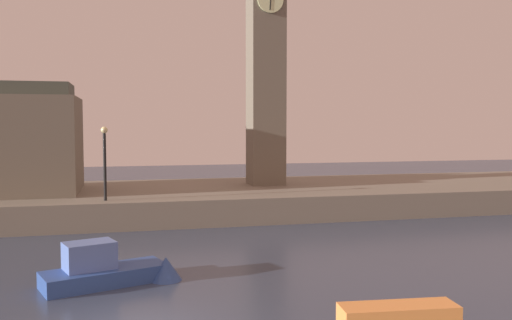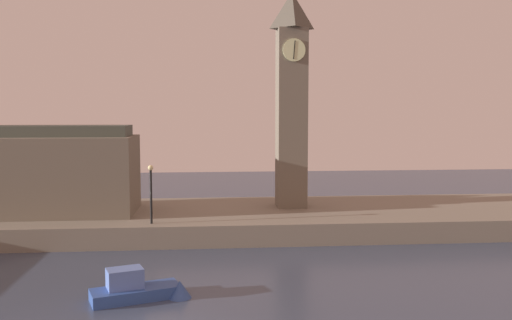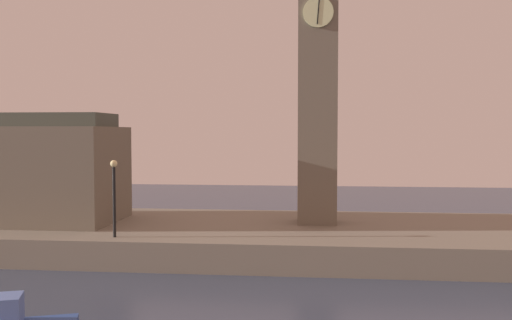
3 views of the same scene
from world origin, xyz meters
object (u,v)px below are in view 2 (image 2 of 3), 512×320
(clock_tower, at_px, (291,98))
(streetlamp, at_px, (151,187))
(boat_tour_blue, at_px, (146,289))
(parliament_hall, at_px, (22,169))

(clock_tower, xyz_separation_m, streetlamp, (-10.31, -5.68, -6.11))
(streetlamp, height_order, boat_tour_blue, streetlamp)
(streetlamp, distance_m, boat_tour_blue, 11.18)
(boat_tour_blue, bearing_deg, streetlamp, 94.23)
(clock_tower, relative_size, parliament_hall, 1.08)
(streetlamp, bearing_deg, clock_tower, 28.87)
(streetlamp, bearing_deg, parliament_hall, 155.19)
(streetlamp, xyz_separation_m, boat_tour_blue, (0.78, -10.59, -3.49))
(clock_tower, height_order, boat_tour_blue, clock_tower)
(clock_tower, bearing_deg, streetlamp, -151.13)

